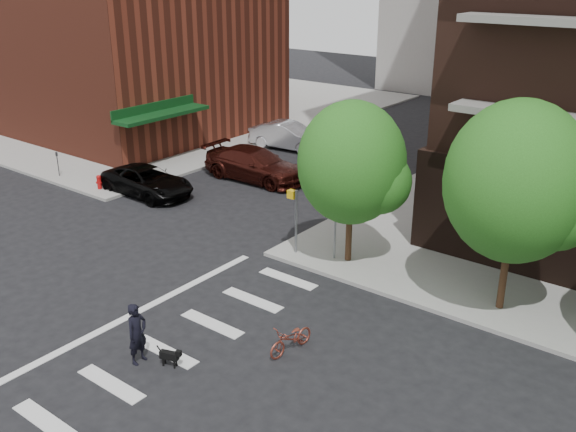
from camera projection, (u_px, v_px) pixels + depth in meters
ground at (103, 320)px, 20.90m from camera, size 120.00×120.00×0.00m
sidewalk_nw at (153, 105)px, 52.10m from camera, size 31.00×33.00×0.15m
crosswalk at (148, 343)px, 19.64m from camera, size 3.85×13.00×0.01m
tree_a at (352, 163)px, 23.38m from camera, size 4.00×4.00×5.90m
tree_b at (517, 182)px, 19.78m from camera, size 4.50×4.50×6.65m
pedestrian_signal at (304, 213)px, 24.72m from camera, size 2.18×0.67×2.60m
fire_hydrant at (99, 181)px, 32.41m from camera, size 0.24×0.24×0.73m
parking_meter at (58, 161)px, 34.25m from camera, size 0.10×0.08×1.32m
parked_car_black at (147, 181)px, 31.92m from camera, size 2.42×5.13×1.42m
parked_car_maroon at (255, 164)px, 34.08m from camera, size 2.58×5.97×1.71m
parked_car_silver at (289, 136)px, 39.79m from camera, size 2.24×5.18×1.66m
scooter at (291, 339)px, 19.05m from camera, size 0.79×1.75×0.89m
dog_walker at (137, 334)px, 18.39m from camera, size 0.72×0.51×1.88m
dog at (170, 355)px, 18.38m from camera, size 0.68×0.36×0.57m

